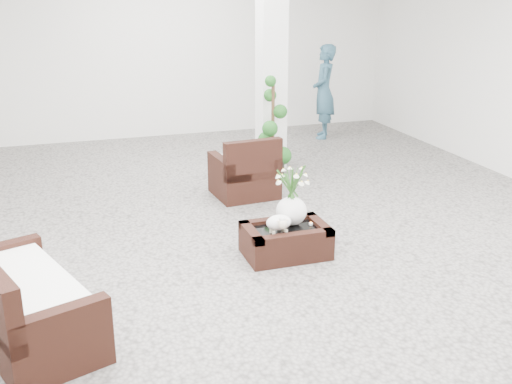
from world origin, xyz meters
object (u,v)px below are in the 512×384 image
object	(u,v)px
armchair	(244,165)
loveseat	(26,290)
topiary	(273,127)
coffee_table	(286,242)

from	to	relation	value
armchair	loveseat	world-z (taller)	armchair
armchair	loveseat	size ratio (longest dim) A/B	0.54
topiary	armchair	bearing A→B (deg)	-132.39
coffee_table	topiary	world-z (taller)	topiary
armchair	topiary	size ratio (longest dim) A/B	0.57
armchair	coffee_table	bearing A→B (deg)	80.60
armchair	loveseat	xyz separation A→B (m)	(-2.79, -2.94, -0.00)
coffee_table	armchair	size ratio (longest dim) A/B	1.04
armchair	loveseat	bearing A→B (deg)	41.72
coffee_table	topiary	distance (m)	3.02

